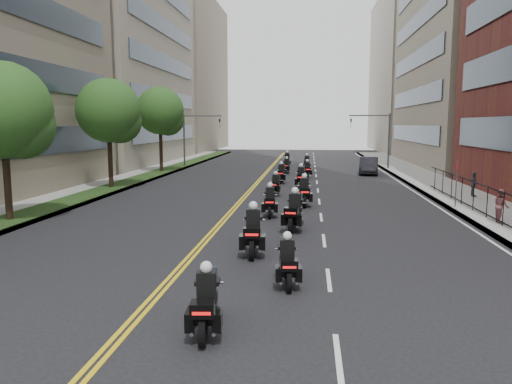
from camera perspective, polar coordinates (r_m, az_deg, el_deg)
ground at (r=10.74m, az=-8.79°, el=-17.44°), size 160.00×160.00×0.00m
sidewalk_right at (r=35.92m, az=21.26°, el=0.08°), size 4.00×90.00×0.15m
sidewalk_left at (r=37.61m, az=-16.75°, el=0.61°), size 4.00×90.00×0.15m
grass_strip at (r=37.29m, az=-15.62°, el=0.74°), size 2.00×90.00×0.04m
building_right_tan at (r=61.30m, az=25.12°, el=16.88°), size 15.11×28.00×30.00m
building_right_far at (r=89.80m, az=18.73°, el=12.78°), size 15.00×28.00×26.00m
building_left_mid at (r=63.64m, az=-17.68°, el=18.71°), size 16.11×28.00×34.00m
building_left_far at (r=91.16m, az=-9.81°, el=12.99°), size 16.00×28.00×26.00m
street_trees at (r=31.13m, az=-20.07°, el=8.37°), size 4.40×38.40×7.98m
traffic_signal_right at (r=51.85m, az=13.92°, el=6.61°), size 4.09×0.20×5.60m
traffic_signal_left at (r=52.79m, az=-7.21°, el=6.79°), size 4.09×0.20×5.60m
motorcycle_0 at (r=11.20m, az=-5.72°, el=-12.80°), size 0.60×2.16×1.59m
motorcycle_1 at (r=14.33m, az=3.61°, el=-8.24°), size 0.59×2.08×1.53m
motorcycle_2 at (r=17.56m, az=-0.34°, el=-4.78°), size 0.65×2.53×1.87m
motorcycle_3 at (r=21.55m, az=4.40°, el=-2.46°), size 0.75×2.52×1.86m
motorcycle_4 at (r=24.78m, az=1.60°, el=-1.26°), size 0.57×2.29×1.69m
motorcycle_5 at (r=28.02m, az=5.55°, el=-0.12°), size 0.58×2.47×1.82m
motorcycle_6 at (r=32.05m, az=2.23°, el=0.71°), size 0.57×2.11×1.56m
motorcycle_7 at (r=35.71m, az=5.15°, el=1.55°), size 0.55×2.40×1.78m
motorcycle_8 at (r=38.69m, az=2.89°, el=2.01°), size 0.54×2.30×1.70m
motorcycle_9 at (r=42.83m, az=5.88°, el=2.47°), size 0.56×2.13×1.57m
motorcycle_10 at (r=46.34m, az=3.50°, el=2.90°), size 0.63×2.13×1.57m
motorcycle_11 at (r=49.65m, az=5.84°, el=3.25°), size 0.53×2.27×1.67m
motorcycle_12 at (r=53.32m, az=3.58°, el=3.61°), size 0.55×2.36×1.74m
parked_sedan at (r=46.81m, az=12.76°, el=2.95°), size 2.18×4.83×1.54m
pedestrian_b at (r=24.97m, az=26.24°, el=-1.42°), size 0.59×0.75×1.53m
pedestrian_c at (r=33.20m, az=23.61°, el=0.82°), size 0.37×0.89×1.52m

